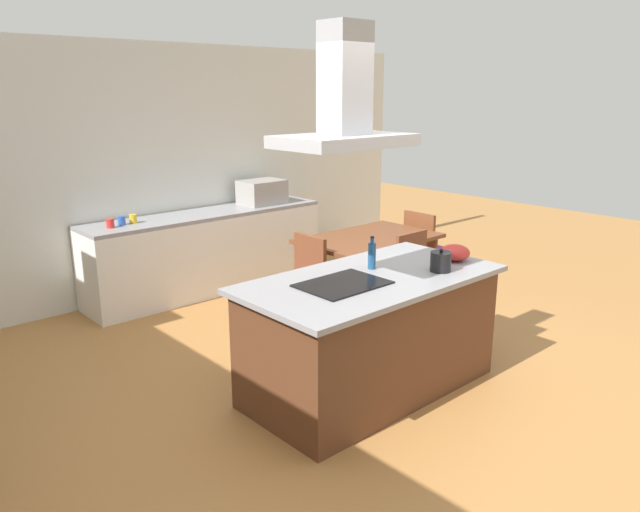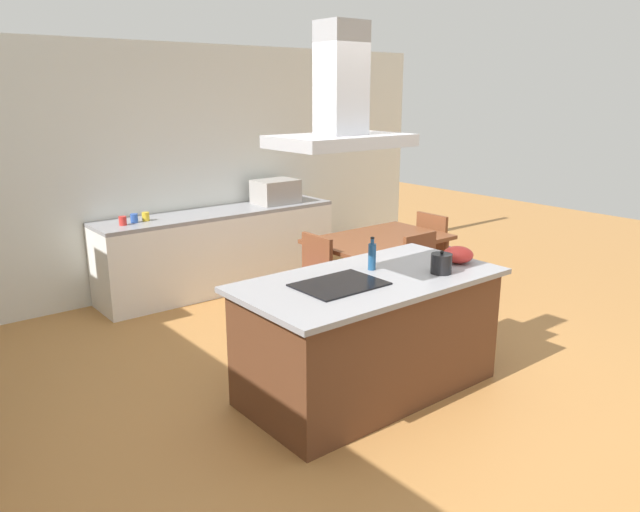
{
  "view_description": "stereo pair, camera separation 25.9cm",
  "coord_description": "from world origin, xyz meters",
  "px_view_note": "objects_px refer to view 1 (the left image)",
  "views": [
    {
      "loc": [
        -3.12,
        -2.89,
        2.22
      ],
      "look_at": [
        -0.15,
        0.4,
        1.0
      ],
      "focal_mm": 34.23,
      "sensor_mm": 36.0,
      "label": 1
    },
    {
      "loc": [
        -2.92,
        -3.06,
        2.22
      ],
      "look_at": [
        -0.15,
        0.4,
        1.0
      ],
      "focal_mm": 34.23,
      "sensor_mm": 36.0,
      "label": 2
    }
  ],
  "objects_px": {
    "tea_kettle": "(441,262)",
    "chair_at_left_end": "(302,277)",
    "coffee_mug_yellow": "(133,219)",
    "chair_at_right_end": "(424,245)",
    "olive_oil_bottle": "(372,255)",
    "coffee_mug_red": "(110,223)",
    "cooktop": "(343,284)",
    "dining_table": "(369,244)",
    "chair_facing_island": "(419,273)",
    "mixing_bowl": "(455,253)",
    "coffee_mug_blue": "(122,221)",
    "countertop_microwave": "(262,192)",
    "range_hood": "(345,108)"
  },
  "relations": [
    {
      "from": "dining_table",
      "to": "coffee_mug_blue",
      "type": "bearing_deg",
      "value": 140.75
    },
    {
      "from": "chair_at_right_end",
      "to": "chair_at_left_end",
      "type": "bearing_deg",
      "value": 180.0
    },
    {
      "from": "olive_oil_bottle",
      "to": "coffee_mug_yellow",
      "type": "relative_size",
      "value": 2.8
    },
    {
      "from": "olive_oil_bottle",
      "to": "chair_at_left_end",
      "type": "height_order",
      "value": "olive_oil_bottle"
    },
    {
      "from": "coffee_mug_blue",
      "to": "chair_at_right_end",
      "type": "xyz_separation_m",
      "value": [
        2.85,
        -1.58,
        -0.44
      ]
    },
    {
      "from": "olive_oil_bottle",
      "to": "chair_facing_island",
      "type": "height_order",
      "value": "olive_oil_bottle"
    },
    {
      "from": "cooktop",
      "to": "olive_oil_bottle",
      "type": "relative_size",
      "value": 2.38
    },
    {
      "from": "cooktop",
      "to": "range_hood",
      "type": "height_order",
      "value": "range_hood"
    },
    {
      "from": "cooktop",
      "to": "dining_table",
      "type": "distance_m",
      "value": 2.1
    },
    {
      "from": "coffee_mug_red",
      "to": "cooktop",
      "type": "bearing_deg",
      "value": -81.23
    },
    {
      "from": "countertop_microwave",
      "to": "coffee_mug_yellow",
      "type": "height_order",
      "value": "countertop_microwave"
    },
    {
      "from": "coffee_mug_yellow",
      "to": "chair_facing_island",
      "type": "distance_m",
      "value": 2.92
    },
    {
      "from": "dining_table",
      "to": "tea_kettle",
      "type": "bearing_deg",
      "value": -119.16
    },
    {
      "from": "tea_kettle",
      "to": "dining_table",
      "type": "bearing_deg",
      "value": 60.84
    },
    {
      "from": "chair_at_left_end",
      "to": "coffee_mug_yellow",
      "type": "bearing_deg",
      "value": 119.4
    },
    {
      "from": "cooktop",
      "to": "range_hood",
      "type": "xyz_separation_m",
      "value": [
        0.0,
        0.0,
        1.2
      ]
    },
    {
      "from": "cooktop",
      "to": "coffee_mug_red",
      "type": "relative_size",
      "value": 6.67
    },
    {
      "from": "chair_at_right_end",
      "to": "chair_facing_island",
      "type": "distance_m",
      "value": 1.13
    },
    {
      "from": "coffee_mug_yellow",
      "to": "chair_at_left_end",
      "type": "relative_size",
      "value": 0.1
    },
    {
      "from": "tea_kettle",
      "to": "olive_oil_bottle",
      "type": "distance_m",
      "value": 0.51
    },
    {
      "from": "chair_at_left_end",
      "to": "chair_facing_island",
      "type": "bearing_deg",
      "value": -36.01
    },
    {
      "from": "range_hood",
      "to": "coffee_mug_red",
      "type": "bearing_deg",
      "value": 98.77
    },
    {
      "from": "chair_facing_island",
      "to": "tea_kettle",
      "type": "bearing_deg",
      "value": -134.37
    },
    {
      "from": "coffee_mug_red",
      "to": "coffee_mug_blue",
      "type": "distance_m",
      "value": 0.15
    },
    {
      "from": "countertop_microwave",
      "to": "olive_oil_bottle",
      "type": "bearing_deg",
      "value": -110.4
    },
    {
      "from": "coffee_mug_red",
      "to": "coffee_mug_blue",
      "type": "height_order",
      "value": "same"
    },
    {
      "from": "coffee_mug_blue",
      "to": "chair_at_left_end",
      "type": "bearing_deg",
      "value": -57.16
    },
    {
      "from": "coffee_mug_blue",
      "to": "chair_facing_island",
      "type": "xyz_separation_m",
      "value": [
        1.94,
        -2.25,
        -0.44
      ]
    },
    {
      "from": "olive_oil_bottle",
      "to": "range_hood",
      "type": "bearing_deg",
      "value": -162.62
    },
    {
      "from": "tea_kettle",
      "to": "chair_at_right_end",
      "type": "xyz_separation_m",
      "value": [
        1.78,
        1.55,
        -0.47
      ]
    },
    {
      "from": "tea_kettle",
      "to": "chair_at_left_end",
      "type": "distance_m",
      "value": 1.62
    },
    {
      "from": "coffee_mug_yellow",
      "to": "tea_kettle",
      "type": "bearing_deg",
      "value": -73.22
    },
    {
      "from": "coffee_mug_red",
      "to": "coffee_mug_blue",
      "type": "xyz_separation_m",
      "value": [
        0.14,
        0.05,
        0.0
      ]
    },
    {
      "from": "coffee_mug_blue",
      "to": "range_hood",
      "type": "height_order",
      "value": "range_hood"
    },
    {
      "from": "chair_at_left_end",
      "to": "range_hood",
      "type": "xyz_separation_m",
      "value": [
        -0.72,
        -1.3,
        1.59
      ]
    },
    {
      "from": "tea_kettle",
      "to": "coffee_mug_blue",
      "type": "relative_size",
      "value": 2.31
    },
    {
      "from": "coffee_mug_red",
      "to": "range_hood",
      "type": "bearing_deg",
      "value": -81.23
    },
    {
      "from": "tea_kettle",
      "to": "dining_table",
      "type": "height_order",
      "value": "tea_kettle"
    },
    {
      "from": "cooktop",
      "to": "olive_oil_bottle",
      "type": "bearing_deg",
      "value": 17.38
    },
    {
      "from": "countertop_microwave",
      "to": "tea_kettle",
      "type": "bearing_deg",
      "value": -102.31
    },
    {
      "from": "tea_kettle",
      "to": "olive_oil_bottle",
      "type": "height_order",
      "value": "olive_oil_bottle"
    },
    {
      "from": "coffee_mug_red",
      "to": "range_hood",
      "type": "relative_size",
      "value": 0.1
    },
    {
      "from": "chair_at_right_end",
      "to": "range_hood",
      "type": "xyz_separation_m",
      "value": [
        -2.55,
        -1.3,
        1.59
      ]
    },
    {
      "from": "cooktop",
      "to": "tea_kettle",
      "type": "distance_m",
      "value": 0.82
    },
    {
      "from": "tea_kettle",
      "to": "chair_at_right_end",
      "type": "bearing_deg",
      "value": 41.03
    },
    {
      "from": "range_hood",
      "to": "chair_at_right_end",
      "type": "bearing_deg",
      "value": 26.93
    },
    {
      "from": "tea_kettle",
      "to": "mixing_bowl",
      "type": "distance_m",
      "value": 0.34
    },
    {
      "from": "olive_oil_bottle",
      "to": "countertop_microwave",
      "type": "distance_m",
      "value": 2.93
    },
    {
      "from": "chair_at_right_end",
      "to": "range_hood",
      "type": "distance_m",
      "value": 3.28
    },
    {
      "from": "tea_kettle",
      "to": "cooktop",
      "type": "bearing_deg",
      "value": 162.03
    }
  ]
}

